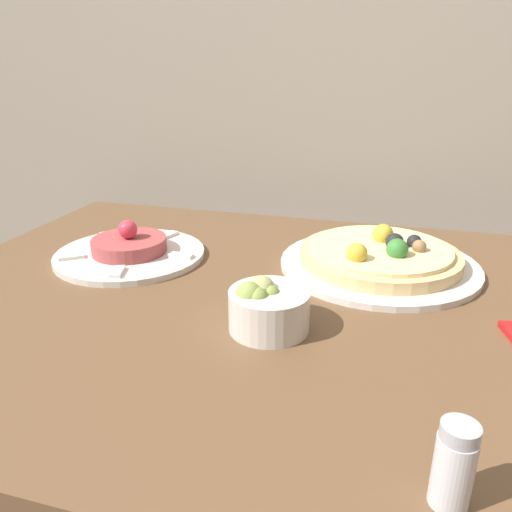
% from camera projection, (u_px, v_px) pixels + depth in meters
% --- Properties ---
extents(dining_table, '(1.16, 0.78, 0.78)m').
position_uv_depth(dining_table, '(301.00, 372.00, 0.74)').
color(dining_table, brown).
rests_on(dining_table, ground_plane).
extents(pizza_plate, '(0.32, 0.32, 0.06)m').
position_uv_depth(pizza_plate, '(380.00, 258.00, 0.80)').
color(pizza_plate, silver).
rests_on(pizza_plate, dining_table).
extents(tartare_plate, '(0.25, 0.25, 0.07)m').
position_uv_depth(tartare_plate, '(130.00, 250.00, 0.85)').
color(tartare_plate, silver).
rests_on(tartare_plate, dining_table).
extents(small_bowl, '(0.10, 0.10, 0.07)m').
position_uv_depth(small_bowl, '(266.00, 306.00, 0.61)').
color(small_bowl, silver).
rests_on(small_bowl, dining_table).
extents(salt_shaker, '(0.03, 0.03, 0.07)m').
position_uv_depth(salt_shaker, '(454.00, 466.00, 0.37)').
color(salt_shaker, silver).
rests_on(salt_shaker, dining_table).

